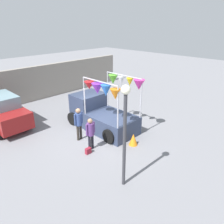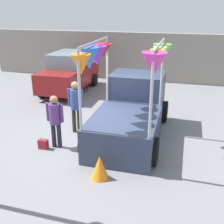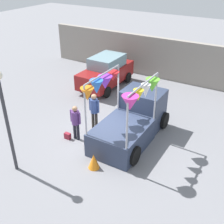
{
  "view_description": "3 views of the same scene",
  "coord_description": "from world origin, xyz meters",
  "px_view_note": "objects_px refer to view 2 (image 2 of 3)",
  "views": [
    {
      "loc": [
        -6.92,
        -7.78,
        5.75
      ],
      "look_at": [
        0.56,
        -0.48,
        1.36
      ],
      "focal_mm": 35.0,
      "sensor_mm": 36.0,
      "label": 1
    },
    {
      "loc": [
        2.4,
        -7.54,
        4.02
      ],
      "look_at": [
        0.45,
        -0.27,
        1.11
      ],
      "focal_mm": 45.0,
      "sensor_mm": 36.0,
      "label": 2
    },
    {
      "loc": [
        5.41,
        -8.67,
        7.01
      ],
      "look_at": [
        0.14,
        0.15,
        1.29
      ],
      "focal_mm": 45.0,
      "sensor_mm": 36.0,
      "label": 3
    }
  ],
  "objects_px": {
    "parked_car": "(69,72)",
    "folded_kite_bundle_tangerine": "(100,167)",
    "person_vendor": "(76,102)",
    "handbag": "(43,144)",
    "vendor_truck": "(131,107)",
    "person_customer": "(55,117)"
  },
  "relations": [
    {
      "from": "parked_car",
      "to": "folded_kite_bundle_tangerine",
      "type": "distance_m",
      "value": 7.65
    },
    {
      "from": "person_vendor",
      "to": "handbag",
      "type": "xyz_separation_m",
      "value": [
        -0.54,
        -1.33,
        -0.92
      ]
    },
    {
      "from": "vendor_truck",
      "to": "handbag",
      "type": "bearing_deg",
      "value": -144.1
    },
    {
      "from": "person_vendor",
      "to": "vendor_truck",
      "type": "bearing_deg",
      "value": 10.65
    },
    {
      "from": "handbag",
      "to": "person_vendor",
      "type": "bearing_deg",
      "value": 68.04
    },
    {
      "from": "person_customer",
      "to": "folded_kite_bundle_tangerine",
      "type": "height_order",
      "value": "person_customer"
    },
    {
      "from": "vendor_truck",
      "to": "folded_kite_bundle_tangerine",
      "type": "bearing_deg",
      "value": -94.88
    },
    {
      "from": "person_vendor",
      "to": "folded_kite_bundle_tangerine",
      "type": "xyz_separation_m",
      "value": [
        1.53,
        -2.34,
        -0.76
      ]
    },
    {
      "from": "parked_car",
      "to": "vendor_truck",
      "type": "bearing_deg",
      "value": -46.3
    },
    {
      "from": "handbag",
      "to": "person_customer",
      "type": "bearing_deg",
      "value": 29.74
    },
    {
      "from": "parked_car",
      "to": "person_customer",
      "type": "xyz_separation_m",
      "value": [
        1.9,
        -5.49,
        0.02
      ]
    },
    {
      "from": "folded_kite_bundle_tangerine",
      "to": "parked_car",
      "type": "bearing_deg",
      "value": 118.37
    },
    {
      "from": "parked_car",
      "to": "person_vendor",
      "type": "distance_m",
      "value": 4.83
    },
    {
      "from": "person_vendor",
      "to": "folded_kite_bundle_tangerine",
      "type": "distance_m",
      "value": 2.9
    },
    {
      "from": "vendor_truck",
      "to": "person_vendor",
      "type": "height_order",
      "value": "vendor_truck"
    },
    {
      "from": "parked_car",
      "to": "person_customer",
      "type": "distance_m",
      "value": 5.81
    },
    {
      "from": "person_customer",
      "to": "vendor_truck",
      "type": "bearing_deg",
      "value": 36.91
    },
    {
      "from": "vendor_truck",
      "to": "person_vendor",
      "type": "relative_size",
      "value": 2.41
    },
    {
      "from": "person_customer",
      "to": "person_vendor",
      "type": "distance_m",
      "value": 1.15
    },
    {
      "from": "handbag",
      "to": "vendor_truck",
      "type": "bearing_deg",
      "value": 35.9
    },
    {
      "from": "parked_car",
      "to": "person_customer",
      "type": "relative_size",
      "value": 2.49
    },
    {
      "from": "vendor_truck",
      "to": "folded_kite_bundle_tangerine",
      "type": "distance_m",
      "value": 2.76
    }
  ]
}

